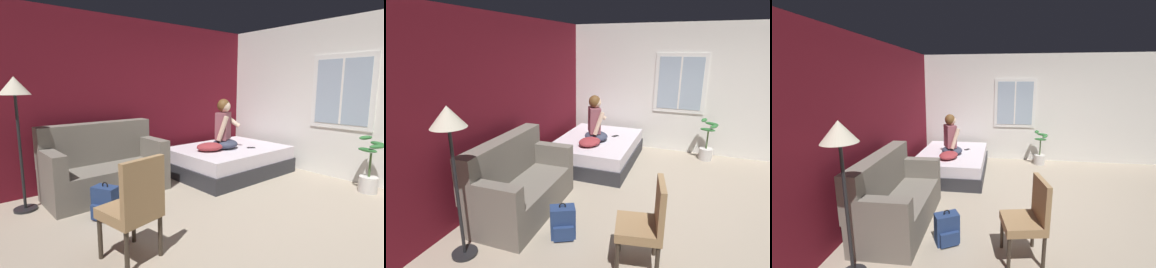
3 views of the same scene
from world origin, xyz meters
The scene contains 12 objects.
ground_plane centered at (0.00, 0.00, 0.00)m, with size 40.00×40.00×0.00m, color tan.
wall_back_accent centered at (0.00, 2.83, 1.35)m, with size 10.27×0.16×2.70m, color maroon.
wall_side_with_window centered at (2.71, 0.01, 1.35)m, with size 0.19×6.91×2.70m.
bed centered at (1.40, 1.80, 0.24)m, with size 2.05×1.48×0.48m.
couch centered at (-0.78, 2.22, 0.39)m, with size 1.72×0.87×1.04m.
side_chair centered at (-1.27, 0.40, 0.53)m, with size 0.54×0.54×0.98m.
person_seated centered at (1.28, 1.80, 0.84)m, with size 0.67×0.63×0.88m.
backpack centered at (-1.13, 1.40, 0.19)m, with size 0.33×0.35×0.46m.
throw_pillow centered at (0.93, 1.79, 0.55)m, with size 0.48×0.36×0.14m, color #993338.
cell_phone centered at (1.67, 1.50, 0.48)m, with size 0.07×0.14×0.01m, color black.
floor_lamp centered at (-1.83, 2.29, 1.43)m, with size 0.36×0.36×1.70m.
potted_plant centered at (2.29, -0.24, 0.30)m, with size 0.39×0.37×0.85m.
Camera 3 is at (-4.04, 0.77, 2.08)m, focal length 24.00 mm.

